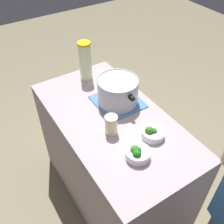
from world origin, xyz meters
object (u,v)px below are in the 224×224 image
object	(u,v)px
mason_jar	(111,125)
broccoli_bowl_center	(137,153)
cooking_pot	(118,90)
broccoli_bowl_front	(153,133)
lemonade_pitcher	(85,61)

from	to	relation	value
mason_jar	broccoli_bowl_center	bearing A→B (deg)	4.16
cooking_pot	broccoli_bowl_front	distance (m)	0.38
cooking_pot	broccoli_bowl_front	bearing A→B (deg)	-0.43
lemonade_pitcher	broccoli_bowl_front	bearing A→B (deg)	3.01
cooking_pot	broccoli_bowl_front	world-z (taller)	cooking_pot
cooking_pot	broccoli_bowl_front	size ratio (longest dim) A/B	2.55
cooking_pot	mason_jar	bearing A→B (deg)	-41.10
lemonade_pitcher	broccoli_bowl_center	xyz separation A→B (m)	(0.82, -0.13, -0.11)
lemonade_pitcher	broccoli_bowl_center	size ratio (longest dim) A/B	2.17
cooking_pot	mason_jar	distance (m)	0.29
mason_jar	broccoli_bowl_center	xyz separation A→B (m)	(0.24, 0.02, -0.03)
lemonade_pitcher	mason_jar	distance (m)	0.61
broccoli_bowl_center	cooking_pot	bearing A→B (deg)	159.30
mason_jar	cooking_pot	bearing A→B (deg)	138.90
cooking_pot	mason_jar	world-z (taller)	cooking_pot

